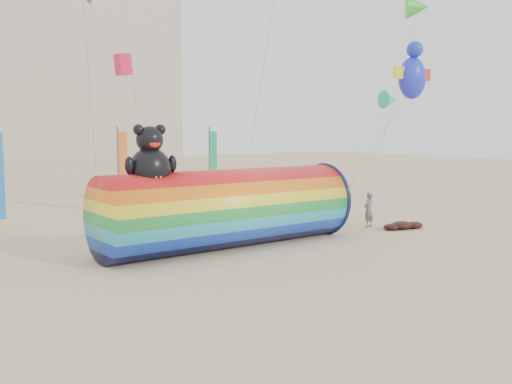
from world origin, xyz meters
TOP-DOWN VIEW (x-y plane):
  - ground at (0.00, 0.00)m, footprint 160.00×160.00m
  - windsock_assembly at (-0.26, 2.47)m, footprint 11.47×3.49m
  - kite_handler at (8.33, 2.28)m, footprint 0.73×0.55m
  - fabric_bundle at (9.39, 0.86)m, footprint 2.62×1.35m
  - festival_banners at (0.15, 14.50)m, footprint 14.65×1.71m

SIDE VIEW (x-z plane):
  - ground at x=0.00m, z-range 0.00..0.00m
  - fabric_bundle at x=9.39m, z-range -0.03..0.37m
  - kite_handler at x=8.33m, z-range 0.00..1.80m
  - windsock_assembly at x=-0.26m, z-range -0.89..4.40m
  - festival_banners at x=0.15m, z-range 0.04..5.24m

